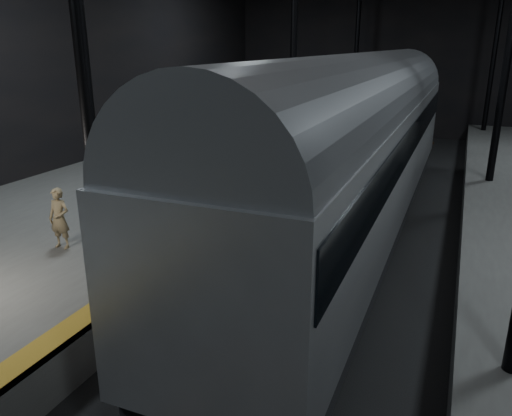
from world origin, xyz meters
The scene contains 6 objects.
ground centered at (0.00, 0.00, 0.00)m, with size 44.00×44.00×0.00m, color black.
platform_left centered at (-7.50, 0.00, 0.50)m, with size 9.00×43.80×1.00m, color #4E4E4B.
tactile_strip centered at (-3.25, 0.00, 1.00)m, with size 0.50×43.80×0.01m, color olive.
track centered at (0.00, 0.00, 0.07)m, with size 2.40×43.00×0.24m.
train centered at (0.00, 3.03, 3.00)m, with size 3.01×20.12×5.38m.
woman centered at (-5.98, -2.86, 1.75)m, with size 0.54×0.36×1.49m, color #8D7A56.
Camera 1 is at (2.68, -11.44, 5.72)m, focal length 35.00 mm.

